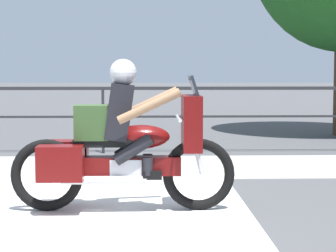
% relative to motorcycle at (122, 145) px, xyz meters
% --- Properties ---
extents(ground_plane, '(120.00, 120.00, 0.00)m').
position_rel_motorcycle_xyz_m(ground_plane, '(-0.53, -0.26, -0.72)').
color(ground_plane, '#4C4C4F').
extents(sidewalk_band, '(44.00, 2.40, 0.01)m').
position_rel_motorcycle_xyz_m(sidewalk_band, '(-0.53, 3.14, -0.72)').
color(sidewalk_band, '#A8A59E').
rests_on(sidewalk_band, ground).
extents(crosswalk_band, '(3.65, 6.00, 0.01)m').
position_rel_motorcycle_xyz_m(crosswalk_band, '(-0.44, -0.46, -0.72)').
color(crosswalk_band, silver).
rests_on(crosswalk_band, ground).
extents(fence_railing, '(36.00, 0.05, 1.21)m').
position_rel_motorcycle_xyz_m(fence_railing, '(-0.53, 4.81, 0.23)').
color(fence_railing, '#232326').
rests_on(fence_railing, ground).
extents(motorcycle, '(2.43, 0.76, 1.65)m').
position_rel_motorcycle_xyz_m(motorcycle, '(0.00, 0.00, 0.00)').
color(motorcycle, black).
rests_on(motorcycle, ground).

